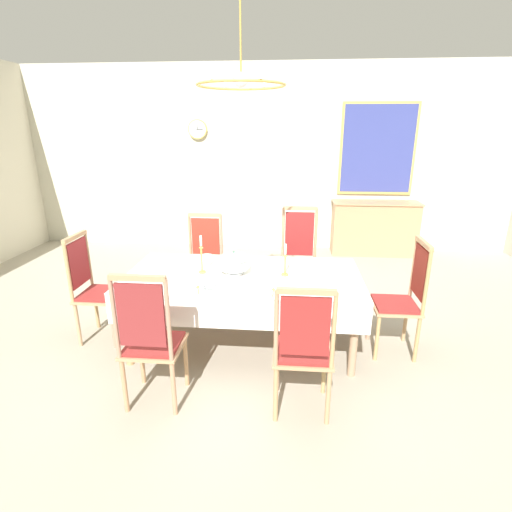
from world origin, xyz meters
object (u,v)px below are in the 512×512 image
Objects in this scene: dining_table at (243,281)px; framed_painting at (378,149)px; chair_head_west at (94,286)px; soup_tureen at (234,263)px; bowl_near_right at (210,288)px; bowl_near_left at (260,289)px; chair_north_a at (204,259)px; chair_head_east at (403,297)px; bowl_far_left at (206,257)px; sideboard at (374,228)px; chandelier at (241,84)px; spoon_secondary at (198,288)px; mounted_clock at (198,129)px; chair_south_a at (150,339)px; candlestick_west at (202,258)px; candlestick_east at (285,263)px; chair_south_b at (303,348)px; chair_north_b at (299,258)px; spoon_primary at (273,290)px.

dining_table is 4.02m from framed_painting.
soup_tureen is at bearing 90.00° from chair_head_west.
bowl_near_right is (1.28, -0.41, 0.20)m from chair_head_west.
chair_head_west is at bearing 166.62° from bowl_near_left.
chair_north_a is 0.98× the size of chair_head_east.
soup_tureen is 4.02m from framed_painting.
sideboard is at bearing 49.49° from bowl_far_left.
bowl_near_right reaches higher than dining_table.
chandelier reaches higher than dining_table.
spoon_secondary is at bearing 71.80° from chair_head_west.
framed_painting reaches higher than mounted_clock.
chair_south_a is at bearing 114.51° from chair_head_east.
chair_south_a is 1.03m from candlestick_west.
candlestick_east is (1.91, 0.00, 0.30)m from chair_head_west.
candlestick_west is 0.73m from bowl_near_left.
dining_table is 1.75m from chandelier.
bowl_near_right is (-0.24, -0.41, 0.09)m from dining_table.
chair_head_east is (2.11, 0.96, -0.01)m from chair_south_a.
mounted_clock is at bearing -76.65° from chair_north_a.
framed_painting reaches higher than chair_head_east.
spoon_secondary is 4.49m from framed_painting.
soup_tureen is 0.44m from bowl_near_right.
soup_tureen reaches higher than bowl_far_left.
chair_head_east is (0.96, 0.96, 0.01)m from chair_south_b.
chair_head_west is at bearing 25.03° from chair_north_b.
chandelier is (0.35, 0.38, 1.67)m from spoon_secondary.
spoon_primary is (0.70, -0.38, -0.15)m from candlestick_west.
dining_table is 5.94× the size of candlestick_west.
bowl_near_left is at bearing 0.24° from bowl_near_right.
framed_painting is at bearing -87.52° from sideboard.
bowl_near_right is at bearing 103.09° from chair_head_east.
chair_south_b is at bearing -56.77° from bowl_near_left.
bowl_near_right is at bearing 60.09° from chair_north_b.
candlestick_east is at bearing -113.28° from framed_painting.
sideboard reaches higher than spoon_secondary.
chair_south_b is at bearing -60.02° from chandelier.
candlestick_west is at bearing -180.00° from chandelier.
chair_south_a is 1.03× the size of chair_north_a.
chair_south_b reaches higher than sideboard.
framed_painting is (1.31, 4.36, 1.18)m from chair_south_b.
chair_north_a reaches higher than candlestick_east.
chandelier is at bearing 90.67° from dining_table.
candlestick_east is at bearing 76.67° from spoon_primary.
chair_north_a is at bearing 117.78° from soup_tureen.
candlestick_west reaches higher than spoon_primary.
chair_north_a is 1.15m from chair_north_b.
chair_south_b is at bearing -60.02° from dining_table.
candlestick_east reaches higher than bowl_far_left.
chair_north_b reaches higher than dining_table.
chair_head_east is at bearing 155.54° from chair_north_a.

